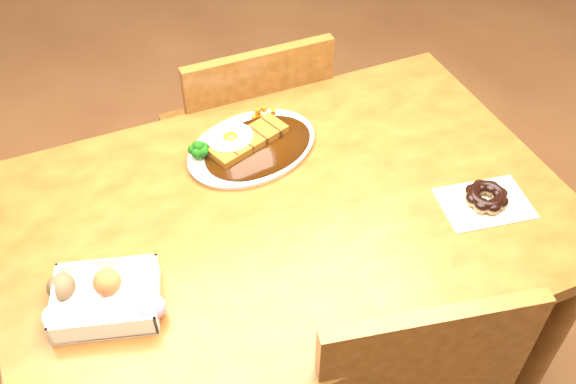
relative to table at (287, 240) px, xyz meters
name	(u,v)px	position (x,y,z in m)	size (l,w,h in m)	color
ground	(287,383)	(0.00, 0.00, -0.65)	(6.00, 6.00, 0.00)	brown
table	(287,240)	(0.00, 0.00, 0.00)	(1.20, 0.80, 0.75)	#543010
chair_far	(248,143)	(0.10, 0.53, -0.17)	(0.42, 0.42, 0.87)	#543010
katsu_curry_plate	(249,145)	(-0.01, 0.21, 0.11)	(0.37, 0.30, 0.06)	white
donut_box	(103,299)	(-0.41, -0.10, 0.13)	(0.23, 0.19, 0.05)	white
pon_de_ring	(486,197)	(0.40, -0.15, 0.12)	(0.21, 0.16, 0.04)	silver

